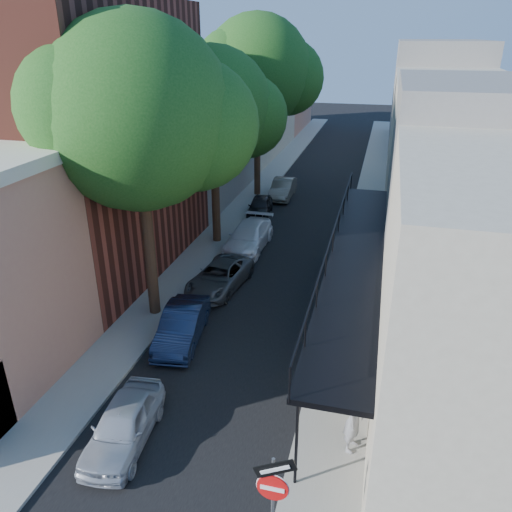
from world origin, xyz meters
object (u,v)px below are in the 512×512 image
Objects in this scene: parked_car_a at (124,424)px; pedestrian at (354,419)px; oak_mid at (221,110)px; parked_car_d at (249,237)px; parked_car_f at (283,188)px; parked_car_c at (220,277)px; sign_post at (273,491)px; oak_near at (152,117)px; parked_car_e at (260,206)px; oak_far at (265,72)px; parked_car_b at (182,325)px.

parked_car_a is 1.80× the size of pedestrian.
parked_car_d is (1.55, -0.68, -6.38)m from oak_mid.
parked_car_a is 23.65m from parked_car_f.
parked_car_c is 4.73m from parked_car_d.
sign_post is 26.51m from parked_car_f.
parked_car_e is at bearing 86.55° from oak_near.
parked_car_c reaches higher than parked_car_e.
oak_near is at bearing 98.84° from parked_car_a.
oak_near is 10.36m from parked_car_d.
oak_mid reaches higher than pedestrian.
parked_car_a is 9.53m from parked_car_c.
oak_near reaches higher than oak_mid.
oak_far is 3.05× the size of parked_car_b.
parked_car_a is 0.93× the size of parked_car_b.
parked_car_e is (0.77, 12.72, -7.30)m from oak_near.
oak_far is 20.32m from parked_car_b.
parked_car_b is at bearing -85.79° from oak_far.
oak_near is 2.89× the size of parked_car_f.
sign_post is 12.98m from parked_car_c.
parked_car_b is (-0.36, 5.18, 0.03)m from parked_car_a.
oak_far is 5.92× the size of pedestrian.
oak_mid is 5.08× the size of pedestrian.
oak_mid is 11.76m from parked_car_b.
pedestrian is at bearing 5.90° from parked_car_a.
parked_car_b is at bearing -51.89° from oak_near.
oak_far is at bearing 99.76° from parked_car_d.
parked_car_e is at bearing -100.45° from parked_car_f.
oak_far reaches higher than sign_post.
sign_post reaches higher than parked_car_f.
oak_near is 7.58m from parked_car_b.
parked_car_b is 14.51m from parked_car_e.
parked_car_a is 0.78× the size of parked_car_d.
parked_car_a is (1.81, -14.92, -6.44)m from oak_mid.
pedestrian is (8.02, -13.69, -5.93)m from oak_mid.
parked_car_f is at bearing 101.11° from sign_post.
oak_far is (0.06, 9.04, 1.20)m from oak_mid.
parked_car_d is at bearing 96.11° from parked_car_c.
parked_car_c is at bearing 81.87° from parked_car_b.
parked_car_a is at bearing 114.17° from pedestrian.
sign_post reaches higher than parked_car_c.
parked_car_f is at bearing 96.89° from parked_car_c.
parked_car_d reaches higher than parked_car_b.
parked_car_f is (1.42, 16.69, -7.23)m from oak_near.
pedestrian reaches higher than parked_car_f.
parked_car_f is at bearing 85.12° from oak_near.
parked_car_d is at bearing -23.60° from oak_mid.
oak_near is 2.73× the size of parked_car_c.
sign_post reaches higher than parked_car_b.
parked_car_a is at bearing -93.57° from parked_car_b.
parked_car_a is at bearing -87.87° from parked_car_d.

